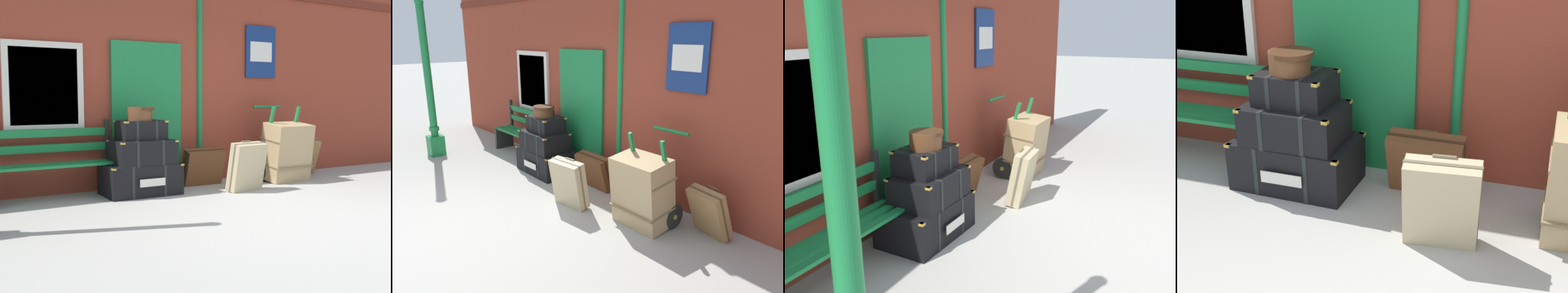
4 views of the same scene
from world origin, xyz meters
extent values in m
plane|color=#A3A099|center=(0.00, 0.00, 0.00)|extent=(60.00, 60.00, 0.00)
cube|color=brown|center=(0.00, 2.60, 1.60)|extent=(10.40, 0.30, 3.20)
cube|color=#197A3D|center=(-0.57, 2.43, 1.05)|extent=(1.10, 0.05, 2.10)
cube|color=#0F4924|center=(-0.57, 2.41, 1.05)|extent=(0.06, 0.02, 2.10)
cube|color=silver|center=(-2.04, 2.43, 1.45)|extent=(1.04, 0.06, 1.16)
cube|color=silver|center=(-2.04, 2.41, 1.45)|extent=(0.88, 0.02, 1.00)
cylinder|color=#197A3D|center=(0.33, 2.45, 1.60)|extent=(0.09, 0.09, 3.14)
cube|color=navy|center=(1.50, 2.43, 2.05)|extent=(0.60, 0.02, 0.84)
cube|color=white|center=(1.50, 2.41, 2.05)|extent=(0.44, 0.01, 0.32)
cube|color=#197A3D|center=(-3.17, 0.79, 0.20)|extent=(0.28, 0.28, 0.40)
cylinder|color=#197A3D|center=(-3.17, 0.79, 1.62)|extent=(0.14, 0.14, 2.45)
cylinder|color=#197A3D|center=(-3.17, 0.79, 0.55)|extent=(0.19, 0.19, 0.08)
sphere|color=#197A3D|center=(-3.17, 0.79, 2.90)|extent=(0.16, 0.16, 0.16)
cube|color=#197A3D|center=(-2.00, 1.96, 0.45)|extent=(1.60, 0.09, 0.04)
cube|color=#197A3D|center=(-2.00, 2.10, 0.45)|extent=(1.60, 0.09, 0.04)
cube|color=#197A3D|center=(-2.00, 2.24, 0.45)|extent=(1.60, 0.09, 0.04)
cube|color=#197A3D|center=(-2.00, 2.30, 0.65)|extent=(1.60, 0.05, 0.10)
cube|color=#197A3D|center=(-2.00, 2.30, 0.85)|extent=(1.60, 0.05, 0.10)
cube|color=black|center=(-2.76, 2.10, 0.23)|extent=(0.06, 0.40, 0.45)
cube|color=black|center=(-2.76, 2.30, 0.73)|extent=(0.06, 0.06, 0.56)
cube|color=black|center=(-1.24, 2.10, 0.23)|extent=(0.06, 0.40, 0.45)
cube|color=black|center=(-1.24, 2.30, 0.73)|extent=(0.06, 0.06, 0.56)
cube|color=black|center=(-0.92, 1.92, 0.21)|extent=(1.02, 0.67, 0.42)
cube|color=black|center=(-1.14, 1.92, 0.21)|extent=(0.05, 0.65, 0.43)
cube|color=black|center=(-0.69, 1.91, 0.21)|extent=(0.05, 0.65, 0.43)
cube|color=#B79338|center=(-1.41, 1.63, 0.41)|extent=(0.05, 0.05, 0.02)
cube|color=#B79338|center=(-0.45, 1.61, 0.41)|extent=(0.05, 0.05, 0.02)
cube|color=#B79338|center=(-1.39, 2.23, 0.41)|extent=(0.05, 0.05, 0.02)
cube|color=#B79338|center=(-0.43, 2.21, 0.41)|extent=(0.05, 0.05, 0.02)
cube|color=silver|center=(-0.90, 1.56, 0.21)|extent=(0.36, 0.01, 0.10)
cube|color=black|center=(-0.90, 1.87, 0.58)|extent=(0.81, 0.55, 0.32)
cube|color=black|center=(-1.08, 1.88, 0.58)|extent=(0.04, 0.55, 0.33)
cube|color=black|center=(-0.72, 1.87, 0.58)|extent=(0.04, 0.55, 0.33)
cube|color=#B79338|center=(-1.28, 1.63, 0.73)|extent=(0.05, 0.05, 0.02)
cube|color=#B79338|center=(-0.52, 1.62, 0.73)|extent=(0.05, 0.05, 0.02)
cube|color=#B79338|center=(-1.27, 2.13, 0.73)|extent=(0.05, 0.05, 0.02)
cube|color=#B79338|center=(-0.51, 2.12, 0.73)|extent=(0.05, 0.05, 0.02)
cube|color=black|center=(-0.90, 1.92, 0.87)|extent=(0.62, 0.46, 0.26)
cube|color=black|center=(-1.03, 1.92, 0.87)|extent=(0.05, 0.45, 0.27)
cube|color=black|center=(-0.76, 1.91, 0.87)|extent=(0.05, 0.45, 0.27)
cube|color=#B79338|center=(-1.19, 1.73, 0.99)|extent=(0.05, 0.05, 0.02)
cube|color=#B79338|center=(-0.63, 1.71, 0.99)|extent=(0.05, 0.05, 0.02)
cube|color=#B79338|center=(-1.17, 2.13, 0.99)|extent=(0.05, 0.05, 0.02)
cube|color=#B79338|center=(-0.61, 2.11, 0.99)|extent=(0.05, 0.05, 0.02)
cylinder|color=brown|center=(-0.92, 1.89, 1.09)|extent=(0.33, 0.33, 0.18)
cylinder|color=#432715|center=(-0.90, 1.89, 1.16)|extent=(0.35, 0.35, 0.04)
cube|color=black|center=(1.47, 1.69, 0.01)|extent=(0.56, 0.28, 0.03)
cube|color=#197A3D|center=(1.22, 1.89, 0.58)|extent=(0.04, 0.37, 1.17)
cube|color=#197A3D|center=(1.72, 1.89, 0.58)|extent=(0.04, 0.37, 1.17)
cylinder|color=#197A3D|center=(1.47, 2.22, 1.15)|extent=(0.54, 0.04, 0.04)
cylinder|color=black|center=(1.15, 1.95, 0.16)|extent=(0.04, 0.32, 0.32)
cylinder|color=#B79338|center=(1.15, 1.95, 0.16)|extent=(0.07, 0.06, 0.06)
cylinder|color=black|center=(1.79, 1.95, 0.16)|extent=(0.04, 0.32, 0.32)
cylinder|color=#B79338|center=(1.79, 1.95, 0.16)|extent=(0.07, 0.06, 0.06)
cube|color=tan|center=(1.47, 1.71, 0.46)|extent=(0.68, 0.54, 0.93)
cube|color=olive|center=(1.47, 1.71, 0.27)|extent=(0.70, 0.46, 0.08)
cube|color=olive|center=(1.47, 1.71, 0.66)|extent=(0.70, 0.46, 0.08)
cube|color=brown|center=(0.17, 2.08, 0.28)|extent=(0.63, 0.34, 0.56)
cylinder|color=#3A2112|center=(0.17, 2.11, 0.55)|extent=(0.16, 0.03, 0.03)
cube|color=#351E10|center=(0.17, 2.08, 0.28)|extent=(0.64, 0.19, 0.52)
cube|color=olive|center=(2.18, 2.10, 0.31)|extent=(0.52, 0.45, 0.63)
cylinder|color=brown|center=(2.18, 2.14, 0.62)|extent=(0.16, 0.06, 0.03)
cube|color=brown|center=(2.18, 2.10, 0.31)|extent=(0.51, 0.33, 0.59)
cube|color=tan|center=(0.45, 1.36, 0.35)|extent=(0.55, 0.36, 0.69)
cylinder|color=#71644C|center=(0.45, 1.38, 0.69)|extent=(0.16, 0.04, 0.03)
cube|color=brown|center=(0.45, 1.36, 0.35)|extent=(0.55, 0.20, 0.67)
camera|label=1|loc=(-3.70, -4.25, 1.32)|focal=46.26mm
camera|label=2|loc=(4.28, -1.59, 2.32)|focal=34.38mm
camera|label=3|loc=(-4.44, -0.55, 2.20)|focal=39.40mm
camera|label=4|loc=(1.08, -2.04, 2.32)|focal=52.17mm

